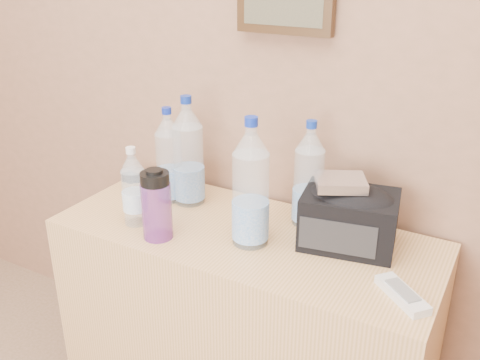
{
  "coord_description": "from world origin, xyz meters",
  "views": [
    {
      "loc": [
        0.7,
        0.5,
        1.51
      ],
      "look_at": [
        0.02,
        1.71,
        0.91
      ],
      "focal_mm": 40.0,
      "sensor_mm": 36.0,
      "label": 1
    }
  ],
  "objects_px": {
    "sunglasses": "(139,178)",
    "pet_large_b": "(188,157)",
    "toiletry_bag": "(349,216)",
    "foil_packet": "(341,182)",
    "pet_large_c": "(309,179)",
    "dresser": "(244,329)",
    "ac_remote": "(402,294)",
    "pet_small": "(134,191)",
    "pet_large_d": "(251,190)",
    "nalgene_bottle": "(156,205)",
    "pet_large_a": "(169,160)"
  },
  "relations": [
    {
      "from": "pet_small",
      "to": "foil_packet",
      "type": "distance_m",
      "value": 0.62
    },
    {
      "from": "pet_large_d",
      "to": "toiletry_bag",
      "type": "relative_size",
      "value": 1.44
    },
    {
      "from": "pet_large_b",
      "to": "pet_large_a",
      "type": "bearing_deg",
      "value": -169.67
    },
    {
      "from": "pet_large_a",
      "to": "ac_remote",
      "type": "relative_size",
      "value": 1.96
    },
    {
      "from": "ac_remote",
      "to": "pet_large_b",
      "type": "bearing_deg",
      "value": -153.54
    },
    {
      "from": "pet_large_a",
      "to": "ac_remote",
      "type": "xyz_separation_m",
      "value": [
        0.82,
        -0.19,
        -0.13
      ]
    },
    {
      "from": "nalgene_bottle",
      "to": "sunglasses",
      "type": "relative_size",
      "value": 1.7
    },
    {
      "from": "nalgene_bottle",
      "to": "foil_packet",
      "type": "xyz_separation_m",
      "value": [
        0.47,
        0.22,
        0.09
      ]
    },
    {
      "from": "pet_large_b",
      "to": "dresser",
      "type": "bearing_deg",
      "value": -19.84
    },
    {
      "from": "pet_large_a",
      "to": "pet_small",
      "type": "height_order",
      "value": "pet_large_a"
    },
    {
      "from": "pet_large_d",
      "to": "toiletry_bag",
      "type": "height_order",
      "value": "pet_large_d"
    },
    {
      "from": "pet_large_c",
      "to": "foil_packet",
      "type": "xyz_separation_m",
      "value": [
        0.12,
        -0.08,
        0.05
      ]
    },
    {
      "from": "dresser",
      "to": "sunglasses",
      "type": "bearing_deg",
      "value": 164.85
    },
    {
      "from": "pet_large_a",
      "to": "ac_remote",
      "type": "height_order",
      "value": "pet_large_a"
    },
    {
      "from": "sunglasses",
      "to": "ac_remote",
      "type": "height_order",
      "value": "sunglasses"
    },
    {
      "from": "pet_large_c",
      "to": "toiletry_bag",
      "type": "xyz_separation_m",
      "value": [
        0.15,
        -0.06,
        -0.06
      ]
    },
    {
      "from": "pet_large_d",
      "to": "pet_large_c",
      "type": "bearing_deg",
      "value": 63.42
    },
    {
      "from": "sunglasses",
      "to": "pet_large_b",
      "type": "bearing_deg",
      "value": -30.91
    },
    {
      "from": "dresser",
      "to": "pet_large_b",
      "type": "height_order",
      "value": "pet_large_b"
    },
    {
      "from": "nalgene_bottle",
      "to": "pet_large_a",
      "type": "bearing_deg",
      "value": 117.72
    },
    {
      "from": "pet_large_b",
      "to": "sunglasses",
      "type": "relative_size",
      "value": 2.89
    },
    {
      "from": "dresser",
      "to": "pet_large_a",
      "type": "relative_size",
      "value": 3.63
    },
    {
      "from": "pet_small",
      "to": "sunglasses",
      "type": "bearing_deg",
      "value": 127.42
    },
    {
      "from": "pet_small",
      "to": "nalgene_bottle",
      "type": "distance_m",
      "value": 0.12
    },
    {
      "from": "dresser",
      "to": "foil_packet",
      "type": "distance_m",
      "value": 0.62
    },
    {
      "from": "pet_large_b",
      "to": "pet_large_c",
      "type": "relative_size",
      "value": 1.1
    },
    {
      "from": "pet_large_c",
      "to": "ac_remote",
      "type": "height_order",
      "value": "pet_large_c"
    },
    {
      "from": "pet_large_b",
      "to": "foil_packet",
      "type": "height_order",
      "value": "pet_large_b"
    },
    {
      "from": "pet_large_b",
      "to": "toiletry_bag",
      "type": "relative_size",
      "value": 1.39
    },
    {
      "from": "pet_large_c",
      "to": "dresser",
      "type": "bearing_deg",
      "value": -133.64
    },
    {
      "from": "dresser",
      "to": "pet_large_d",
      "type": "xyz_separation_m",
      "value": [
        0.04,
        -0.05,
        0.53
      ]
    },
    {
      "from": "pet_large_d",
      "to": "ac_remote",
      "type": "xyz_separation_m",
      "value": [
        0.45,
        -0.06,
        -0.16
      ]
    },
    {
      "from": "toiletry_bag",
      "to": "foil_packet",
      "type": "bearing_deg",
      "value": -166.88
    },
    {
      "from": "pet_small",
      "to": "toiletry_bag",
      "type": "relative_size",
      "value": 0.95
    },
    {
      "from": "dresser",
      "to": "pet_small",
      "type": "bearing_deg",
      "value": -160.72
    },
    {
      "from": "pet_large_b",
      "to": "pet_large_d",
      "type": "height_order",
      "value": "pet_large_d"
    },
    {
      "from": "pet_small",
      "to": "nalgene_bottle",
      "type": "height_order",
      "value": "pet_small"
    },
    {
      "from": "pet_small",
      "to": "ac_remote",
      "type": "relative_size",
      "value": 1.52
    },
    {
      "from": "pet_large_b",
      "to": "pet_small",
      "type": "distance_m",
      "value": 0.22
    },
    {
      "from": "sunglasses",
      "to": "dresser",
      "type": "bearing_deg",
      "value": -36.01
    },
    {
      "from": "pet_large_b",
      "to": "pet_large_c",
      "type": "bearing_deg",
      "value": 7.3
    },
    {
      "from": "pet_large_c",
      "to": "pet_large_b",
      "type": "bearing_deg",
      "value": -172.7
    },
    {
      "from": "dresser",
      "to": "toiletry_bag",
      "type": "distance_m",
      "value": 0.54
    },
    {
      "from": "pet_small",
      "to": "ac_remote",
      "type": "xyz_separation_m",
      "value": [
        0.81,
        0.01,
        -0.1
      ]
    },
    {
      "from": "ac_remote",
      "to": "pet_small",
      "type": "bearing_deg",
      "value": -138.26
    },
    {
      "from": "pet_large_d",
      "to": "foil_packet",
      "type": "distance_m",
      "value": 0.25
    },
    {
      "from": "nalgene_bottle",
      "to": "ac_remote",
      "type": "bearing_deg",
      "value": 3.68
    },
    {
      "from": "pet_large_a",
      "to": "nalgene_bottle",
      "type": "relative_size",
      "value": 1.49
    },
    {
      "from": "pet_large_b",
      "to": "nalgene_bottle",
      "type": "distance_m",
      "value": 0.26
    },
    {
      "from": "pet_large_d",
      "to": "pet_small",
      "type": "height_order",
      "value": "pet_large_d"
    }
  ]
}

